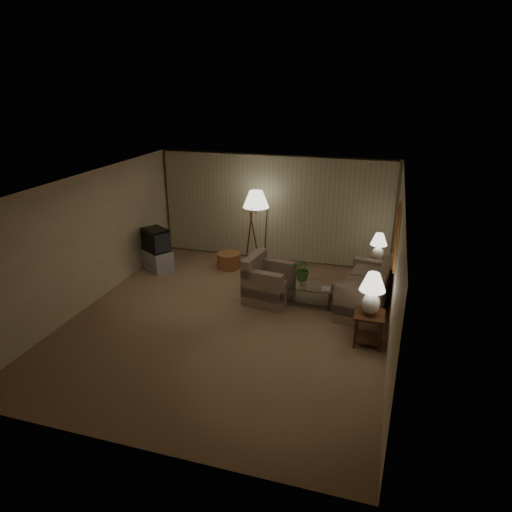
{
  "coord_description": "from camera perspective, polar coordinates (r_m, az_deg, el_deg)",
  "views": [
    {
      "loc": [
        2.75,
        -7.42,
        4.41
      ],
      "look_at": [
        0.37,
        0.6,
        1.15
      ],
      "focal_mm": 32.0,
      "sensor_mm": 36.0,
      "label": 1
    }
  ],
  "objects": [
    {
      "name": "ottoman",
      "position": [
        11.37,
        -3.44,
        -0.55
      ],
      "size": [
        0.63,
        0.63,
        0.38
      ],
      "primitive_type": "cylinder",
      "rotation": [
        0.0,
        0.0,
        0.11
      ],
      "color": "#9C6035",
      "rests_on": "ground"
    },
    {
      "name": "room_shell",
      "position": [
        9.71,
        -0.41,
        5.36
      ],
      "size": [
        6.04,
        7.02,
        2.72
      ],
      "color": "beige",
      "rests_on": "ground"
    },
    {
      "name": "book",
      "position": [
        9.4,
        8.16,
        -4.04
      ],
      "size": [
        0.2,
        0.25,
        0.02
      ],
      "primitive_type": "imported",
      "rotation": [
        0.0,
        0.0,
        0.17
      ],
      "color": "olive",
      "rests_on": "coffee_table"
    },
    {
      "name": "side_table_near",
      "position": [
        8.32,
        13.92,
        -8.17
      ],
      "size": [
        0.52,
        0.52,
        0.6
      ],
      "color": "#33180E",
      "rests_on": "ground"
    },
    {
      "name": "table_lamp_far",
      "position": [
        10.47,
        15.08,
        1.37
      ],
      "size": [
        0.37,
        0.37,
        0.64
      ],
      "color": "white",
      "rests_on": "side_table_far"
    },
    {
      "name": "coffee_table",
      "position": [
        9.59,
        6.73,
        -4.43
      ],
      "size": [
        1.01,
        0.55,
        0.41
      ],
      "color": "silver",
      "rests_on": "ground"
    },
    {
      "name": "flowers",
      "position": [
        9.4,
        5.97,
        -1.46
      ],
      "size": [
        0.47,
        0.42,
        0.49
      ],
      "primitive_type": "imported",
      "rotation": [
        0.0,
        0.0,
        0.08
      ],
      "color": "#417835",
      "rests_on": "vase"
    },
    {
      "name": "table_lamp_near",
      "position": [
        8.03,
        14.33,
        -4.15
      ],
      "size": [
        0.44,
        0.44,
        0.77
      ],
      "color": "white",
      "rests_on": "side_table_near"
    },
    {
      "name": "floor_lamp",
      "position": [
        11.15,
        0.01,
        3.52
      ],
      "size": [
        0.63,
        0.63,
        1.93
      ],
      "color": "#33180E",
      "rests_on": "ground"
    },
    {
      "name": "vase",
      "position": [
        9.52,
        5.9,
        -3.2
      ],
      "size": [
        0.17,
        0.17,
        0.13
      ],
      "primitive_type": "imported",
      "rotation": [
        0.0,
        0.0,
        0.37
      ],
      "color": "white",
      "rests_on": "coffee_table"
    },
    {
      "name": "armchair",
      "position": [
        9.61,
        1.63,
        -3.46
      ],
      "size": [
        1.16,
        1.12,
        0.78
      ],
      "rotation": [
        0.0,
        0.0,
        1.44
      ],
      "color": "gray",
      "rests_on": "ground"
    },
    {
      "name": "sofa",
      "position": [
        9.54,
        13.52,
        -4.33
      ],
      "size": [
        1.97,
        1.33,
        0.77
      ],
      "rotation": [
        0.0,
        0.0,
        -1.71
      ],
      "color": "gray",
      "rests_on": "ground"
    },
    {
      "name": "side_table_far",
      "position": [
        10.68,
        14.78,
        -1.58
      ],
      "size": [
        0.45,
        0.38,
        0.6
      ],
      "color": "#33180E",
      "rests_on": "ground"
    },
    {
      "name": "ground",
      "position": [
        9.06,
        -3.34,
        -7.9
      ],
      "size": [
        7.0,
        7.0,
        0.0
      ],
      "primitive_type": "plane",
      "color": "#A27359",
      "rests_on": "ground"
    },
    {
      "name": "crt_tv",
      "position": [
        11.3,
        -12.42,
        2.0
      ],
      "size": [
        1.05,
        1.04,
        0.55
      ],
      "primitive_type": "cube",
      "rotation": [
        0.0,
        0.0,
        -0.57
      ],
      "color": "black",
      "rests_on": "tv_cabinet"
    },
    {
      "name": "tv_cabinet",
      "position": [
        11.48,
        -12.22,
        -0.47
      ],
      "size": [
        1.22,
        1.19,
        0.5
      ],
      "primitive_type": "cube",
      "rotation": [
        0.0,
        0.0,
        -0.57
      ],
      "color": "#9A9A9C",
      "rests_on": "ground"
    }
  ]
}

